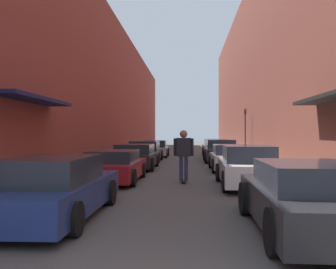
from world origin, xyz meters
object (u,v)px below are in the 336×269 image
Objects in this scene: parked_car_left_3 at (145,152)px; parked_car_right_3 at (220,151)px; parked_car_left_0 at (54,189)px; parked_car_right_0 at (306,198)px; parked_car_right_4 at (215,148)px; skateboarder at (184,150)px; parked_car_left_2 at (135,157)px; parked_car_right_1 at (247,167)px; parked_car_left_1 at (114,166)px; parked_car_left_4 at (155,149)px; traffic_light at (245,126)px; parked_car_right_2 at (231,158)px.

parked_car_right_3 reaches higher than parked_car_left_3.
parked_car_left_0 is 4.93m from parked_car_right_0.
skateboarder is (-2.26, -15.89, 0.50)m from parked_car_right_4.
skateboarder is (2.49, -5.20, 0.56)m from parked_car_left_2.
parked_car_left_0 is 1.09× the size of parked_car_right_1.
parked_car_left_1 is 1.08× the size of parked_car_right_4.
skateboarder is at bearing 65.92° from parked_car_left_0.
parked_car_left_0 is 1.07× the size of parked_car_left_3.
traffic_light is (6.95, 0.55, 1.73)m from parked_car_left_4.
parked_car_right_3 reaches higher than parked_car_right_4.
skateboarder reaches higher than parked_car_left_3.
parked_car_right_3 reaches higher than parked_car_right_2.
parked_car_left_4 is 6.85m from parked_car_right_3.
traffic_light is (7.16, 21.65, 1.73)m from parked_car_left_0.
parked_car_right_1 is 5.41m from parked_car_right_2.
parked_car_left_2 is at bearing -88.78° from parked_car_left_3.
parked_car_left_4 is at bearing 113.05° from parked_car_right_2.
parked_car_right_1 is 1.08× the size of parked_car_right_2.
traffic_light is (2.31, 22.55, 1.72)m from parked_car_right_0.
parked_car_left_1 is 2.34× the size of skateboarder.
parked_car_right_4 is (4.79, 15.80, 0.10)m from parked_car_left_1.
parked_car_left_4 is at bearing -172.34° from parked_car_right_4.
parked_car_right_0 is (4.73, -11.94, 0.01)m from parked_car_left_2.
parked_car_right_2 is at bearing 65.00° from parked_car_left_0.
traffic_light is at bearing 37.53° from parked_car_left_3.
skateboarder is 16.50m from traffic_light.
parked_car_right_3 reaches higher than parked_car_left_4.
parked_car_left_3 is 9.18m from traffic_light.
parked_car_left_3 is 7.56m from parked_car_right_2.
parked_car_left_4 is at bearing 89.44° from parked_car_left_2.
parked_car_left_4 reaches higher than parked_car_right_0.
parked_car_right_4 is (0.07, 11.42, 0.05)m from parked_car_right_2.
skateboarder is at bearing -81.09° from parked_car_left_4.
parked_car_right_4 is (4.75, 10.69, 0.06)m from parked_car_left_2.
parked_car_right_1 is 0.94× the size of parked_car_right_3.
parked_car_right_0 reaches higher than parked_car_right_2.
skateboarder reaches higher than parked_car_left_1.
skateboarder is at bearing -106.07° from traffic_light.
parked_car_left_2 is at bearing 171.14° from parked_car_right_2.
traffic_light reaches higher than parked_car_left_2.
parked_car_left_4 is 0.87× the size of parked_car_right_3.
parked_car_right_4 is at bearing 73.13° from parked_car_left_1.
parked_car_left_3 is 1.10× the size of parked_car_left_4.
parked_car_left_3 reaches higher than parked_car_left_2.
parked_car_left_4 is at bearing 131.64° from parked_car_right_3.
parked_car_left_3 is at bearing 90.40° from parked_car_left_1.
parked_car_right_0 is 5.80m from parked_car_right_1.
traffic_light is at bearing 78.26° from parked_car_right_2.
parked_car_left_1 is at bearing -90.51° from parked_car_left_4.
parked_car_left_4 reaches higher than parked_car_left_1.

